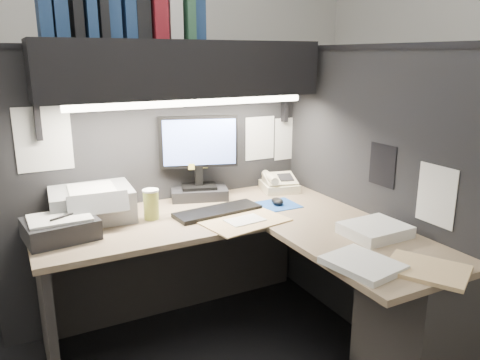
% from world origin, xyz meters
% --- Properties ---
extents(wall_back, '(3.50, 0.04, 2.70)m').
position_xyz_m(wall_back, '(0.00, 1.50, 1.35)').
color(wall_back, silver).
rests_on(wall_back, floor).
extents(partition_back, '(1.90, 0.06, 1.60)m').
position_xyz_m(partition_back, '(0.03, 0.93, 0.80)').
color(partition_back, black).
rests_on(partition_back, floor).
extents(partition_right, '(0.06, 1.50, 1.60)m').
position_xyz_m(partition_right, '(0.98, 0.18, 0.80)').
color(partition_right, black).
rests_on(partition_right, floor).
extents(desk, '(1.70, 1.53, 0.73)m').
position_xyz_m(desk, '(0.43, -0.00, 0.44)').
color(desk, '#907E5B').
rests_on(desk, floor).
extents(overhead_shelf, '(1.55, 0.34, 0.30)m').
position_xyz_m(overhead_shelf, '(0.12, 0.75, 1.50)').
color(overhead_shelf, black).
rests_on(overhead_shelf, partition_back).
extents(task_light_tube, '(1.32, 0.04, 0.04)m').
position_xyz_m(task_light_tube, '(0.12, 0.61, 1.33)').
color(task_light_tube, white).
rests_on(task_light_tube, overhead_shelf).
extents(monitor, '(0.45, 0.30, 0.50)m').
position_xyz_m(monitor, '(0.24, 0.82, 0.93)').
color(monitor, black).
rests_on(monitor, desk).
extents(keyboard, '(0.50, 0.21, 0.02)m').
position_xyz_m(keyboard, '(0.22, 0.51, 0.74)').
color(keyboard, black).
rests_on(keyboard, desk).
extents(mousepad, '(0.24, 0.21, 0.00)m').
position_xyz_m(mousepad, '(0.58, 0.48, 0.73)').
color(mousepad, '#1B4699').
rests_on(mousepad, desk).
extents(mouse, '(0.08, 0.11, 0.04)m').
position_xyz_m(mouse, '(0.59, 0.49, 0.75)').
color(mouse, black).
rests_on(mouse, mousepad).
extents(telephone, '(0.26, 0.27, 0.09)m').
position_xyz_m(telephone, '(0.75, 0.74, 0.77)').
color(telephone, beige).
rests_on(telephone, desk).
extents(coffee_cup, '(0.09, 0.09, 0.15)m').
position_xyz_m(coffee_cup, '(-0.13, 0.59, 0.81)').
color(coffee_cup, '#B9BF4C').
rests_on(coffee_cup, desk).
extents(printer, '(0.44, 0.38, 0.17)m').
position_xyz_m(printer, '(-0.41, 0.75, 0.81)').
color(printer, '#94979A').
rests_on(printer, desk).
extents(notebook_stack, '(0.35, 0.30, 0.10)m').
position_xyz_m(notebook_stack, '(-0.60, 0.53, 0.78)').
color(notebook_stack, black).
rests_on(notebook_stack, desk).
extents(open_folder, '(0.47, 0.35, 0.01)m').
position_xyz_m(open_folder, '(0.28, 0.32, 0.73)').
color(open_folder, tan).
rests_on(open_folder, desk).
extents(paper_stack_a, '(0.29, 0.25, 0.06)m').
position_xyz_m(paper_stack_a, '(0.75, -0.14, 0.76)').
color(paper_stack_a, white).
rests_on(paper_stack_a, desk).
extents(paper_stack_b, '(0.27, 0.32, 0.03)m').
position_xyz_m(paper_stack_b, '(0.46, -0.38, 0.74)').
color(paper_stack_b, white).
rests_on(paper_stack_b, desk).
extents(manila_stack, '(0.36, 0.39, 0.02)m').
position_xyz_m(manila_stack, '(0.66, -0.53, 0.74)').
color(manila_stack, tan).
rests_on(manila_stack, desk).
extents(binder_row, '(0.81, 0.26, 0.30)m').
position_xyz_m(binder_row, '(-0.18, 0.75, 1.79)').
color(binder_row, navy).
rests_on(binder_row, overhead_shelf).
extents(pinned_papers, '(1.76, 1.31, 0.51)m').
position_xyz_m(pinned_papers, '(0.42, 0.56, 1.05)').
color(pinned_papers, white).
rests_on(pinned_papers, partition_back).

